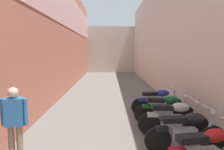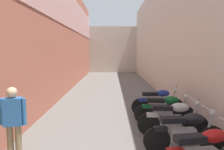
% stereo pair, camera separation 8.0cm
% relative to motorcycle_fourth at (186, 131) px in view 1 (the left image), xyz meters
% --- Properties ---
extents(ground_plane, '(38.47, 38.47, 0.00)m').
position_rel_motorcycle_fourth_xyz_m(ground_plane, '(-1.56, 4.86, -0.50)').
color(ground_plane, '#66635E').
extents(building_left, '(0.45, 22.47, 6.38)m').
position_rel_motorcycle_fourth_xyz_m(building_left, '(-4.24, 6.82, 2.72)').
color(building_left, '#B76651').
rests_on(building_left, ground).
extents(building_right, '(0.45, 22.47, 6.22)m').
position_rel_motorcycle_fourth_xyz_m(building_right, '(1.14, 6.86, 2.61)').
color(building_right, beige).
rests_on(building_right, ground).
extents(building_far_end, '(7.99, 2.00, 4.83)m').
position_rel_motorcycle_fourth_xyz_m(building_far_end, '(-1.56, 19.10, 1.92)').
color(building_far_end, beige).
rests_on(building_far_end, ground).
extents(motorcycle_fourth, '(1.85, 0.58, 1.04)m').
position_rel_motorcycle_fourth_xyz_m(motorcycle_fourth, '(0.00, 0.00, 0.00)').
color(motorcycle_fourth, black).
rests_on(motorcycle_fourth, ground).
extents(motorcycle_fifth, '(1.85, 0.58, 1.04)m').
position_rel_motorcycle_fourth_xyz_m(motorcycle_fifth, '(-0.00, 0.95, 0.00)').
color(motorcycle_fifth, black).
rests_on(motorcycle_fifth, ground).
extents(motorcycle_sixth, '(1.84, 0.58, 1.04)m').
position_rel_motorcycle_fourth_xyz_m(motorcycle_sixth, '(-0.00, 1.80, 0.00)').
color(motorcycle_sixth, black).
rests_on(motorcycle_sixth, ground).
extents(motorcycle_seventh, '(1.85, 0.58, 1.04)m').
position_rel_motorcycle_fourth_xyz_m(motorcycle_seventh, '(0.00, 2.80, 0.00)').
color(motorcycle_seventh, black).
rests_on(motorcycle_seventh, ground).
extents(pedestrian_mid_alley, '(0.52, 0.27, 1.57)m').
position_rel_motorcycle_fourth_xyz_m(pedestrian_mid_alley, '(-3.53, -0.52, 0.42)').
color(pedestrian_mid_alley, '#8C7251').
rests_on(pedestrian_mid_alley, ground).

